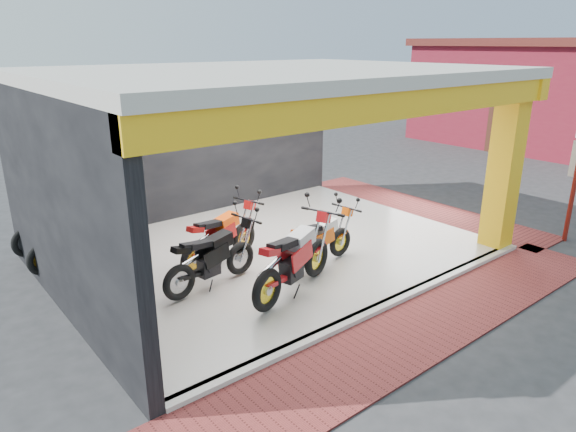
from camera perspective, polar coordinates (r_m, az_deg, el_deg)
name	(u,v)px	position (r m, az deg, el deg)	size (l,w,h in m)	color
ground	(343,286)	(9.33, 6.11, -7.71)	(80.00, 80.00, 0.00)	#2D2D30
showroom_floor	(275,250)	(10.68, -1.49, -3.79)	(8.00, 6.00, 0.10)	silver
showroom_ceiling	(273,73)	(9.88, -1.67, 15.60)	(8.40, 6.40, 0.20)	beige
back_wall	(196,147)	(12.69, -10.21, 7.59)	(8.20, 0.20, 3.50)	black
left_wall	(57,211)	(8.40, -24.31, 0.50)	(0.20, 6.20, 3.50)	black
corner_column	(505,168)	(11.25, 22.94, 4.98)	(0.50, 0.50, 3.50)	yellow
header_beam_front	(400,104)	(7.75, 12.31, 12.10)	(8.40, 0.30, 0.40)	yellow
header_beam_right	(409,80)	(12.73, 13.27, 14.48)	(0.30, 6.40, 0.40)	yellow
floor_kerb	(387,305)	(8.71, 10.93, -9.64)	(8.00, 0.20, 0.10)	silver
paver_front	(426,326)	(8.32, 15.07, -11.69)	(9.00, 1.40, 0.03)	maroon
paver_right	(419,207)	(13.96, 14.30, 0.95)	(1.40, 7.00, 0.03)	maroon
signpost	(575,183)	(12.48, 29.25, 3.21)	(0.10, 0.34, 2.39)	maroon
moto_hero	(340,229)	(10.06, 5.85, -1.39)	(1.95, 0.72, 1.19)	#E95509
moto_row_a	(317,240)	(9.11, 3.20, -2.67)	(2.35, 0.87, 1.44)	red
moto_row_b	(240,243)	(9.24, -5.39, -2.98)	(2.07, 0.77, 1.26)	black
moto_row_c	(243,223)	(10.21, -5.00, -0.80)	(2.09, 0.77, 1.28)	#B31413
moto_row_d	(86,211)	(11.76, -21.54, 0.49)	(2.03, 0.75, 1.24)	black
moto_row_e	(104,224)	(10.80, -19.76, -0.89)	(2.01, 0.75, 1.23)	#B0B4B9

